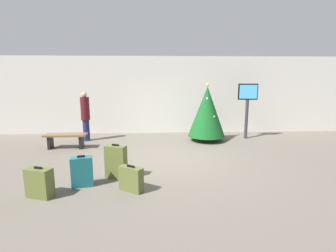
{
  "coord_description": "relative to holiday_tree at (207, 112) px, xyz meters",
  "views": [
    {
      "loc": [
        -0.4,
        -7.29,
        2.35
      ],
      "look_at": [
        -0.02,
        0.28,
        0.9
      ],
      "focal_mm": 28.22,
      "sensor_mm": 36.0,
      "label": 1
    }
  ],
  "objects": [
    {
      "name": "back_wall",
      "position": [
        -1.48,
        1.53,
        0.48
      ],
      "size": [
        16.0,
        0.2,
        3.12
      ],
      "primitive_type": "cube",
      "color": "beige",
      "rests_on": "ground_plane"
    },
    {
      "name": "suitcase_3",
      "position": [
        -2.79,
        -3.46,
        -0.69
      ],
      "size": [
        0.53,
        0.37,
        0.81
      ],
      "color": "#59602D",
      "rests_on": "ground_plane"
    },
    {
      "name": "traveller_0",
      "position": [
        -4.39,
        0.21,
        -0.13
      ],
      "size": [
        0.31,
        0.31,
        1.78
      ],
      "color": "#1E234C",
      "rests_on": "ground_plane"
    },
    {
      "name": "flight_info_kiosk",
      "position": [
        1.57,
        0.28,
        0.32
      ],
      "size": [
        0.72,
        0.17,
        2.06
      ],
      "color": "#333338",
      "rests_on": "ground_plane"
    },
    {
      "name": "holiday_tree",
      "position": [
        0.0,
        0.0,
        0.0
      ],
      "size": [
        1.34,
        1.34,
        2.09
      ],
      "color": "#4C3319",
      "rests_on": "ground_plane"
    },
    {
      "name": "suitcase_0",
      "position": [
        -2.38,
        -4.21,
        -0.82
      ],
      "size": [
        0.53,
        0.44,
        0.55
      ],
      "color": "#59602D",
      "rests_on": "ground_plane"
    },
    {
      "name": "ground_plane",
      "position": [
        -1.48,
        -2.08,
        -1.08
      ],
      "size": [
        16.0,
        16.0,
        0.0
      ],
      "primitive_type": "plane",
      "color": "#665E54"
    },
    {
      "name": "waiting_bench",
      "position": [
        -4.8,
        -0.82,
        -0.72
      ],
      "size": [
        1.34,
        0.44,
        0.48
      ],
      "color": "brown",
      "rests_on": "ground_plane"
    },
    {
      "name": "suitcase_1",
      "position": [
        -4.14,
        -4.4,
        -0.78
      ],
      "size": [
        0.55,
        0.39,
        0.62
      ],
      "color": "#59602D",
      "rests_on": "ground_plane"
    },
    {
      "name": "suitcase_2",
      "position": [
        -3.45,
        -3.91,
        -0.75
      ],
      "size": [
        0.5,
        0.33,
        0.69
      ],
      "color": "#19606B",
      "rests_on": "ground_plane"
    }
  ]
}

